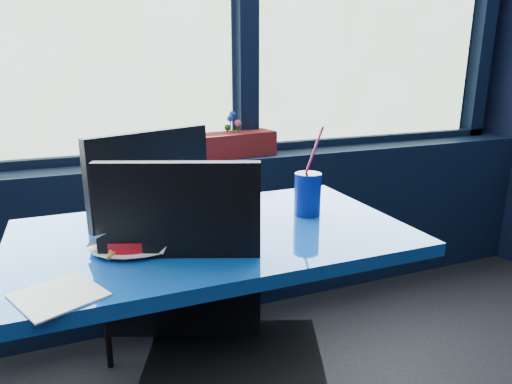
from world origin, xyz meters
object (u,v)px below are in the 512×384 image
flower_vase (234,142)px  food_basket (141,236)px  chair_near_front (211,330)px  planter_box (218,146)px  near_table (214,284)px  chair_near_back (165,244)px  ketchup_bottle (169,182)px  soda_cup (308,193)px

flower_vase → food_basket: bearing=-123.3°
chair_near_front → planter_box: chair_near_front is taller
near_table → chair_near_front: size_ratio=1.19×
chair_near_front → planter_box: size_ratio=1.70×
chair_near_back → ketchup_bottle: chair_near_back is taller
flower_vase → ketchup_bottle: size_ratio=1.00×
chair_near_front → chair_near_back: size_ratio=0.97×
near_table → planter_box: bearing=71.4°
near_table → flower_vase: size_ratio=5.39×
near_table → chair_near_back: 0.33m
planter_box → soda_cup: size_ratio=1.94×
ketchup_bottle → soda_cup: size_ratio=0.72×
planter_box → ketchup_bottle: (-0.36, -0.57, -0.01)m
soda_cup → ketchup_bottle: bearing=150.9°
chair_near_front → soda_cup: size_ratio=3.29×
planter_box → food_basket: 1.02m
near_table → chair_near_front: (-0.09, -0.27, 0.01)m
planter_box → soda_cup: 0.81m
planter_box → soda_cup: soda_cup is taller
ketchup_bottle → near_table: bearing=-74.0°
soda_cup → near_table: bearing=-174.6°
planter_box → flower_vase: flower_vase is taller
chair_near_front → food_basket: chair_near_front is taller
near_table → chair_near_back: chair_near_back is taller
food_basket → flower_vase: bearing=58.7°
near_table → chair_near_front: chair_near_front is taller
flower_vase → planter_box: bearing=-164.0°
near_table → flower_vase: 0.99m
near_table → soda_cup: (0.35, 0.03, 0.26)m
chair_near_back → planter_box: bearing=-149.7°
chair_near_back → chair_near_front: bearing=66.6°
ketchup_bottle → chair_near_back: bearing=111.3°
chair_near_back → soda_cup: (0.44, -0.28, 0.23)m
chair_near_back → food_basket: (-0.13, -0.36, 0.18)m
chair_near_front → soda_cup: bearing=56.0°
food_basket → ketchup_bottle: ketchup_bottle is taller
ketchup_bottle → soda_cup: 0.49m
chair_near_back → near_table: bearing=82.9°
ketchup_bottle → soda_cup: bearing=-29.1°
chair_near_back → flower_vase: size_ratio=4.69×
ketchup_bottle → planter_box: bearing=57.7°
flower_vase → soda_cup: soda_cup is taller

